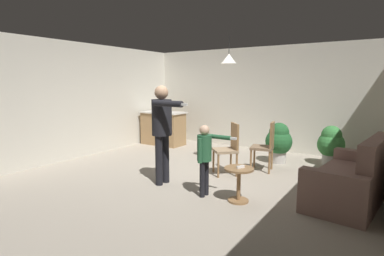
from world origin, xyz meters
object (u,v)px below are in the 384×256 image
side_table_by_couch (239,180)px  potted_plant_corner (331,143)px  spare_remote_on_table (240,167)px  person_child (205,152)px  couch_floral (353,181)px  potted_plant_by_wall (279,141)px  person_adult (162,124)px  dining_chair_by_counter (266,144)px  dining_chair_near_wall (229,147)px  kitchen_counter (163,128)px

side_table_by_couch → potted_plant_corner: (0.78, 2.99, 0.15)m
spare_remote_on_table → person_child: bearing=-172.5°
couch_floral → potted_plant_corner: couch_floral is taller
couch_floral → spare_remote_on_table: (-1.40, -0.90, 0.21)m
potted_plant_by_wall → spare_remote_on_table: 2.62m
potted_plant_by_wall → spare_remote_on_table: size_ratio=6.90×
side_table_by_couch → spare_remote_on_table: size_ratio=4.00×
couch_floral → potted_plant_by_wall: size_ratio=2.11×
person_child → spare_remote_on_table: bearing=97.9°
couch_floral → person_adult: 3.10m
person_adult → person_child: size_ratio=1.53×
dining_chair_by_counter → spare_remote_on_table: size_ratio=7.69×
dining_chair_near_wall → side_table_by_couch: bearing=168.8°
couch_floral → potted_plant_by_wall: bearing=51.0°
person_child → dining_chair_by_counter: person_child is taller
potted_plant_by_wall → couch_floral: bearing=-45.8°
dining_chair_by_counter → spare_remote_on_table: 1.80m
couch_floral → potted_plant_by_wall: (-1.65, 1.70, 0.16)m
dining_chair_by_counter → spare_remote_on_table: (0.26, -1.78, -0.01)m
person_adult → potted_plant_corner: 3.76m
dining_chair_by_counter → potted_plant_corner: bearing=-51.1°
person_adult → potted_plant_by_wall: size_ratio=1.92×
side_table_by_couch → person_child: size_ratio=0.46×
person_child → potted_plant_by_wall: person_child is taller
dining_chair_near_wall → potted_plant_by_wall: 1.52m
couch_floral → spare_remote_on_table: couch_floral is taller
person_adult → side_table_by_couch: bearing=90.0°
person_adult → dining_chair_near_wall: bearing=149.6°
dining_chair_near_wall → spare_remote_on_table: (0.78, -1.18, -0.01)m
person_child → kitchen_counter: bearing=-132.3°
potted_plant_corner → spare_remote_on_table: bearing=-104.1°
person_child → potted_plant_corner: person_child is taller
potted_plant_corner → dining_chair_by_counter: bearing=-130.0°
side_table_by_couch → spare_remote_on_table: (0.02, -0.00, 0.21)m
side_table_by_couch → potted_plant_corner: 3.09m
person_child → dining_chair_by_counter: size_ratio=1.13×
couch_floral → person_child: (-1.96, -0.98, 0.37)m
dining_chair_by_counter → person_adult: bearing=133.8°
person_adult → spare_remote_on_table: person_adult is taller
person_adult → spare_remote_on_table: 1.58m
side_table_by_couch → dining_chair_near_wall: dining_chair_near_wall is taller
couch_floral → person_adult: person_adult is taller
dining_chair_near_wall → person_child: bearing=145.8°
person_child → potted_plant_by_wall: 2.70m
side_table_by_couch → person_adult: bearing=178.6°
potted_plant_by_wall → dining_chair_near_wall: bearing=-110.1°
couch_floral → spare_remote_on_table: bearing=129.7°
person_adult → potted_plant_by_wall: bearing=155.8°
potted_plant_corner → potted_plant_by_wall: (-1.01, -0.39, 0.02)m
kitchen_counter → person_adult: bearing=-51.5°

